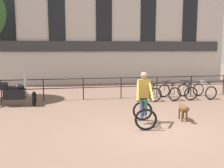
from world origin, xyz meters
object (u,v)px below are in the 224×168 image
at_px(parked_bicycle_mid_right, 187,91).
at_px(parked_bicycle_mid_left, 169,92).
at_px(cyclist_with_bike, 144,101).
at_px(parked_bicycle_far_end, 205,91).
at_px(dog, 184,109).
at_px(parked_bicycle_near_lamp, 151,92).
at_px(parked_motorcycle, 14,93).

bearing_deg(parked_bicycle_mid_right, parked_bicycle_mid_left, 6.91).
relative_size(cyclist_with_bike, parked_bicycle_mid_left, 1.45).
height_order(parked_bicycle_mid_right, parked_bicycle_far_end, same).
distance_m(dog, parked_bicycle_far_end, 4.74).
bearing_deg(parked_bicycle_near_lamp, parked_motorcycle, -0.33).
relative_size(parked_bicycle_mid_left, parked_bicycle_mid_right, 0.99).
xyz_separation_m(cyclist_with_bike, parked_bicycle_mid_right, (3.45, 3.87, -0.41)).
xyz_separation_m(parked_bicycle_near_lamp, parked_bicycle_mid_right, (1.88, 0.00, 0.00)).
xyz_separation_m(parked_bicycle_mid_left, parked_bicycle_mid_right, (0.94, 0.00, 0.00)).
bearing_deg(cyclist_with_bike, parked_bicycle_mid_right, 60.23).
height_order(dog, parked_bicycle_mid_left, parked_bicycle_mid_left).
xyz_separation_m(parked_motorcycle, parked_bicycle_near_lamp, (6.22, 0.28, -0.20)).
xyz_separation_m(cyclist_with_bike, parked_bicycle_far_end, (4.40, 3.87, -0.41)).
bearing_deg(parked_bicycle_far_end, parked_motorcycle, -3.28).
height_order(parked_motorcycle, parked_bicycle_mid_left, parked_motorcycle).
height_order(cyclist_with_bike, parked_bicycle_mid_right, cyclist_with_bike).
distance_m(parked_bicycle_mid_left, parked_bicycle_far_end, 1.88).
bearing_deg(dog, parked_bicycle_mid_left, 84.72).
distance_m(cyclist_with_bike, parked_bicycle_mid_right, 5.20).
relative_size(parked_motorcycle, parked_bicycle_mid_right, 1.49).
xyz_separation_m(parked_motorcycle, parked_bicycle_mid_left, (7.17, 0.28, -0.20)).
distance_m(parked_bicycle_near_lamp, parked_bicycle_mid_right, 1.88).
relative_size(parked_bicycle_near_lamp, parked_bicycle_far_end, 0.98).
relative_size(dog, parked_motorcycle, 0.57).
bearing_deg(parked_motorcycle, parked_bicycle_mid_left, -84.39).
bearing_deg(parked_motorcycle, cyclist_with_bike, -124.30).
height_order(cyclist_with_bike, dog, cyclist_with_bike).
bearing_deg(parked_motorcycle, parked_bicycle_far_end, -84.86).
height_order(parked_bicycle_mid_left, parked_bicycle_mid_right, same).
height_order(parked_bicycle_near_lamp, parked_bicycle_mid_right, same).
bearing_deg(parked_bicycle_near_lamp, cyclist_with_bike, 64.91).
bearing_deg(dog, parked_motorcycle, 161.03).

